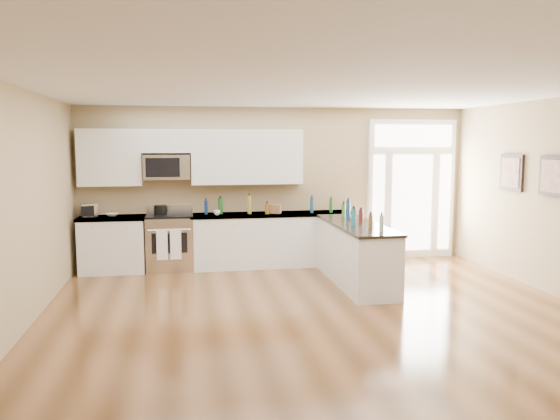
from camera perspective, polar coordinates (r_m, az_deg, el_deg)
The scene contains 20 objects.
ground at distance 6.31m, azimuth 6.02°, elevation -13.04°, with size 8.00×8.00×0.00m, color #583518.
room_shell at distance 5.95m, azimuth 6.23°, elevation 2.62°, with size 8.00×8.00×8.00m.
back_cabinet_left at distance 9.62m, azimuth -17.07°, elevation -3.64°, with size 1.10×0.66×0.94m.
back_cabinet_right at distance 9.66m, azimuth -0.86°, elevation -3.29°, with size 2.85×0.66×0.94m.
peninsula_cabinet at distance 8.52m, azimuth 7.92°, elevation -4.76°, with size 0.69×2.32×0.94m.
upper_cabinet_left at distance 9.62m, azimuth -17.33°, elevation 5.26°, with size 1.04×0.33×0.95m, color white.
upper_cabinet_right at distance 9.60m, azimuth -3.47°, elevation 5.56°, with size 1.94×0.33×0.95m, color white.
upper_cabinet_short at distance 9.54m, azimuth -11.81°, elevation 7.07°, with size 0.82×0.33×0.40m, color white.
microwave at distance 9.51m, azimuth -11.75°, elevation 4.42°, with size 0.78×0.41×0.42m.
entry_door at distance 10.56m, azimuth 13.56°, elevation 2.12°, with size 1.70×0.10×2.60m.
wall_art_near at distance 9.43m, azimuth 23.03°, elevation 3.63°, with size 0.05×0.58×0.58m.
wall_art_far at distance 8.60m, azimuth 26.64°, elevation 3.18°, with size 0.05×0.58×0.58m.
kitchen_range at distance 9.54m, azimuth -11.41°, elevation -3.31°, with size 0.79×0.70×1.08m.
stockpot at distance 9.56m, azimuth -12.38°, elevation 0.06°, with size 0.22×0.22×0.17m, color black.
toaster_oven at distance 9.67m, azimuth -19.34°, elevation -0.01°, with size 0.26×0.20×0.22m, color silver.
cardboard_box at distance 9.56m, azimuth -0.48°, elevation 0.12°, with size 0.19×0.14×0.16m, color brown.
bowl_left at distance 9.61m, azimuth -17.13°, elevation -0.48°, with size 0.19×0.19×0.05m, color white.
bowl_peninsula at distance 8.93m, azimuth 7.53°, elevation -0.77°, with size 0.16×0.16×0.05m, color white.
cup_counter at distance 9.38m, azimuth -6.61°, elevation -0.27°, with size 0.11×0.11×0.09m, color white.
counter_bottles at distance 8.96m, azimuth 2.39°, elevation -0.04°, with size 2.40×2.42×0.32m.
Camera 1 is at (-1.65, -5.70, 2.15)m, focal length 35.00 mm.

